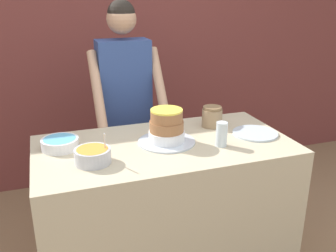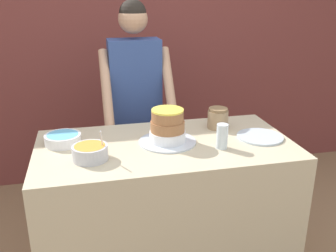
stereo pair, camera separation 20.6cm
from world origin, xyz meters
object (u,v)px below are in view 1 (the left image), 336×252
at_px(person_baker, 125,95).
at_px(frosting_bowl_orange, 93,155).
at_px(ceramic_plate, 255,133).
at_px(frosting_bowl_blue, 60,143).
at_px(stoneware_jar, 212,117).
at_px(cake, 167,128).
at_px(drinking_glass, 222,134).

relative_size(person_baker, frosting_bowl_orange, 9.25).
height_order(person_baker, ceramic_plate, person_baker).
bearing_deg(frosting_bowl_blue, stoneware_jar, 3.34).
distance_m(person_baker, ceramic_plate, 0.99).
height_order(person_baker, cake, person_baker).
xyz_separation_m(cake, frosting_bowl_blue, (-0.58, 0.11, -0.05)).
xyz_separation_m(person_baker, drinking_glass, (0.36, -0.85, -0.04)).
bearing_deg(frosting_bowl_orange, ceramic_plate, 4.84).
distance_m(cake, frosting_bowl_orange, 0.46).
distance_m(frosting_bowl_orange, stoneware_jar, 0.85).
bearing_deg(stoneware_jar, ceramic_plate, -48.48).
relative_size(cake, stoneware_jar, 2.51).
bearing_deg(drinking_glass, stoneware_jar, 74.17).
relative_size(frosting_bowl_orange, stoneware_jar, 1.40).
height_order(person_baker, drinking_glass, person_baker).
bearing_deg(frosting_bowl_blue, cake, -10.43).
relative_size(person_baker, frosting_bowl_blue, 8.33).
relative_size(frosting_bowl_orange, frosting_bowl_blue, 0.90).
distance_m(ceramic_plate, stoneware_jar, 0.29).
bearing_deg(ceramic_plate, drinking_glass, -161.17).
bearing_deg(ceramic_plate, frosting_bowl_orange, -175.16).
distance_m(cake, drinking_glass, 0.31).
bearing_deg(drinking_glass, cake, 152.03).
bearing_deg(frosting_bowl_blue, drinking_glass, -16.44).
xyz_separation_m(person_baker, stoneware_jar, (0.44, -0.54, -0.04)).
relative_size(cake, drinking_glass, 2.37).
relative_size(person_baker, drinking_glass, 12.23).
height_order(drinking_glass, ceramic_plate, drinking_glass).
distance_m(person_baker, frosting_bowl_blue, 0.78).
relative_size(frosting_bowl_orange, drinking_glass, 1.32).
bearing_deg(stoneware_jar, drinking_glass, -105.83).
distance_m(person_baker, frosting_bowl_orange, 0.91).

